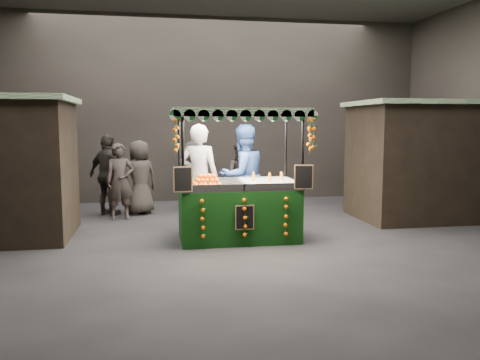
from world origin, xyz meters
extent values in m
plane|color=black|center=(0.00, 0.00, 0.00)|extent=(12.00, 12.00, 0.00)
cube|color=black|center=(0.00, 5.00, 2.50)|extent=(12.00, 0.10, 5.00)
cube|color=black|center=(0.00, -5.00, 2.50)|extent=(12.00, 0.10, 5.00)
cube|color=black|center=(4.40, 1.50, 1.25)|extent=(2.80, 2.00, 2.50)
cube|color=#114D1A|center=(4.40, 1.50, 2.55)|extent=(3.00, 2.20, 0.10)
cube|color=black|center=(0.03, 0.14, 0.48)|extent=(2.11, 1.15, 0.96)
cube|color=#B9BCC1|center=(0.03, 0.14, 0.98)|extent=(2.11, 1.15, 0.04)
cylinder|color=black|center=(-0.99, -0.41, 1.15)|extent=(0.05, 0.05, 2.30)
cylinder|color=black|center=(1.06, -0.41, 1.15)|extent=(0.05, 0.05, 2.30)
cylinder|color=black|center=(-0.99, 0.68, 1.15)|extent=(0.05, 0.05, 2.30)
cylinder|color=black|center=(1.06, 0.68, 1.15)|extent=(0.05, 0.05, 2.30)
cube|color=#114D1A|center=(0.03, 0.14, 2.34)|extent=(2.34, 1.39, 0.08)
cube|color=white|center=(0.61, 0.14, 1.03)|extent=(0.94, 1.03, 0.08)
cube|color=black|center=(-1.00, -0.47, 1.20)|extent=(0.32, 0.09, 0.42)
cube|color=black|center=(1.07, -0.47, 1.20)|extent=(0.32, 0.09, 0.42)
cube|color=black|center=(0.03, -0.48, 0.53)|extent=(0.33, 0.02, 0.42)
imported|color=gray|center=(-0.60, 0.95, 1.05)|extent=(0.91, 0.77, 2.11)
imported|color=navy|center=(0.30, 1.16, 1.05)|extent=(1.24, 1.12, 2.10)
imported|color=#2D2625|center=(-2.21, 2.53, 0.84)|extent=(0.67, 0.49, 1.68)
imported|color=#2A2422|center=(0.58, 2.74, 0.84)|extent=(0.99, 0.89, 1.69)
imported|color=black|center=(-2.50, 3.07, 0.94)|extent=(1.14, 1.04, 1.87)
imported|color=#292521|center=(-0.52, 3.20, 0.85)|extent=(1.15, 1.26, 1.70)
imported|color=#2E2925|center=(-1.79, 3.08, 0.87)|extent=(1.00, 0.87, 1.73)
camera|label=1|loc=(-1.48, -8.55, 2.09)|focal=36.87mm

